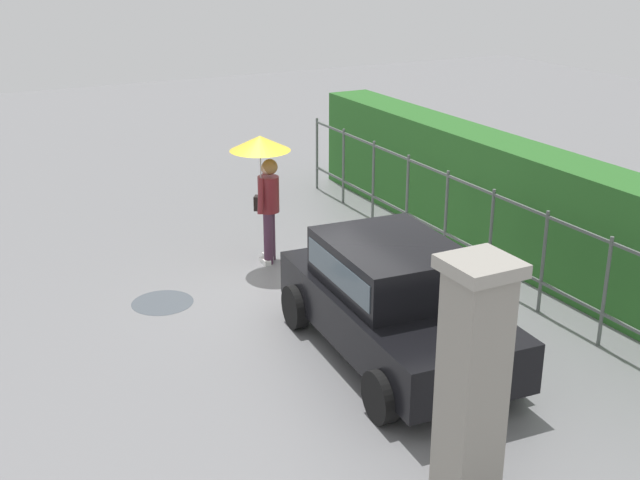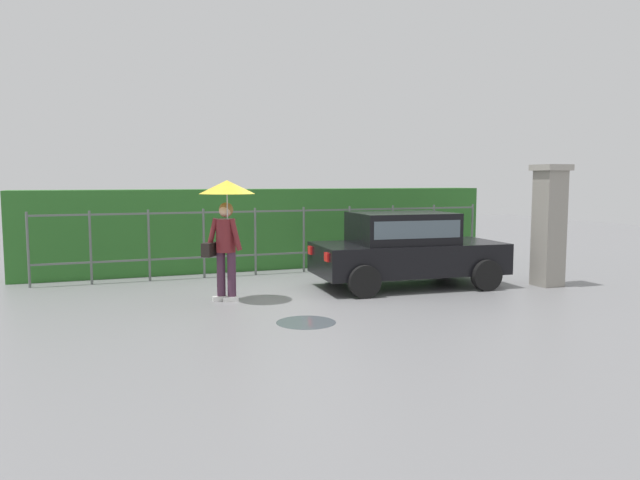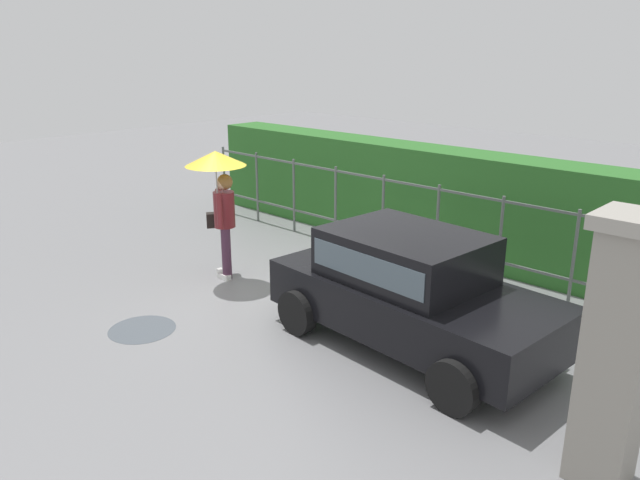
# 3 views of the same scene
# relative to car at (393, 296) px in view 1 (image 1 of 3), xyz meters

# --- Properties ---
(ground_plane) EXTENTS (40.00, 40.00, 0.00)m
(ground_plane) POSITION_rel_car_xyz_m (-2.02, -0.12, -0.80)
(ground_plane) COLOR slate
(car) EXTENTS (3.84, 2.08, 1.48)m
(car) POSITION_rel_car_xyz_m (0.00, 0.00, 0.00)
(car) COLOR black
(car) RESTS_ON ground
(pedestrian) EXTENTS (0.95, 0.95, 2.11)m
(pedestrian) POSITION_rel_car_xyz_m (-3.61, -0.15, 0.77)
(pedestrian) COLOR #47283D
(pedestrian) RESTS_ON ground
(gate_pillar) EXTENTS (0.60, 0.60, 2.42)m
(gate_pillar) POSITION_rel_car_xyz_m (2.73, -0.90, 0.44)
(gate_pillar) COLOR gray
(gate_pillar) RESTS_ON ground
(fence_section) EXTENTS (10.35, 0.05, 1.50)m
(fence_section) POSITION_rel_car_xyz_m (-1.83, 2.52, 0.02)
(fence_section) COLOR #59605B
(fence_section) RESTS_ON ground
(hedge_row) EXTENTS (11.30, 0.90, 1.90)m
(hedge_row) POSITION_rel_car_xyz_m (-1.83, 3.52, 0.15)
(hedge_row) COLOR #2D6B28
(hedge_row) RESTS_ON ground
(puddle_near) EXTENTS (0.90, 0.90, 0.00)m
(puddle_near) POSITION_rel_car_xyz_m (-2.85, -2.13, -0.80)
(puddle_near) COLOR #4C545B
(puddle_near) RESTS_ON ground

